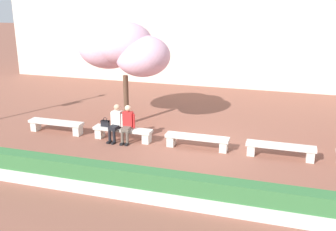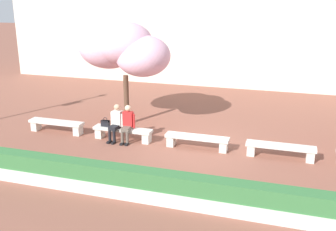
% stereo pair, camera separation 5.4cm
% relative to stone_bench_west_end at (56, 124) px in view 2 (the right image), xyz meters
% --- Properties ---
extents(ground_plane, '(100.00, 100.00, 0.00)m').
position_rel_stone_bench_west_end_xyz_m(ground_plane, '(5.37, 0.00, -0.31)').
color(ground_plane, brown).
extents(building_facade, '(28.00, 4.00, 8.12)m').
position_rel_stone_bench_west_end_xyz_m(building_facade, '(5.37, 11.22, 3.75)').
color(building_facade, beige).
rests_on(building_facade, ground).
extents(stone_bench_west_end, '(2.14, 0.42, 0.45)m').
position_rel_stone_bench_west_end_xyz_m(stone_bench_west_end, '(0.00, 0.00, 0.00)').
color(stone_bench_west_end, beige).
rests_on(stone_bench_west_end, ground).
extents(stone_bench_near_west, '(2.14, 0.42, 0.45)m').
position_rel_stone_bench_west_end_xyz_m(stone_bench_near_west, '(2.69, 0.00, 0.00)').
color(stone_bench_near_west, beige).
rests_on(stone_bench_near_west, ground).
extents(stone_bench_center, '(2.14, 0.42, 0.45)m').
position_rel_stone_bench_west_end_xyz_m(stone_bench_center, '(5.37, 0.00, 0.00)').
color(stone_bench_center, beige).
rests_on(stone_bench_center, ground).
extents(stone_bench_near_east, '(2.14, 0.42, 0.45)m').
position_rel_stone_bench_west_end_xyz_m(stone_bench_near_east, '(8.06, 0.00, 0.00)').
color(stone_bench_near_east, beige).
rests_on(stone_bench_near_east, ground).
extents(person_seated_left, '(0.51, 0.71, 1.29)m').
position_rel_stone_bench_west_end_xyz_m(person_seated_left, '(2.47, -0.05, 0.39)').
color(person_seated_left, black).
rests_on(person_seated_left, ground).
extents(person_seated_right, '(0.51, 0.70, 1.29)m').
position_rel_stone_bench_west_end_xyz_m(person_seated_right, '(2.90, -0.05, 0.39)').
color(person_seated_right, black).
rests_on(person_seated_right, ground).
extents(handbag, '(0.30, 0.15, 0.34)m').
position_rel_stone_bench_west_end_xyz_m(handbag, '(2.03, -0.01, 0.27)').
color(handbag, black).
rests_on(handbag, stone_bench_near_west).
extents(cherry_tree_main, '(3.76, 2.59, 3.99)m').
position_rel_stone_bench_west_end_xyz_m(cherry_tree_main, '(1.99, 1.81, 2.70)').
color(cherry_tree_main, '#513828').
rests_on(cherry_tree_main, ground).
extents(planter_hedge_foreground, '(16.26, 0.50, 0.80)m').
position_rel_stone_bench_west_end_xyz_m(planter_hedge_foreground, '(5.37, -3.70, 0.07)').
color(planter_hedge_foreground, beige).
rests_on(planter_hedge_foreground, ground).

